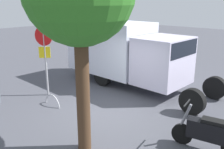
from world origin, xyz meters
TOP-DOWN VIEW (x-y plane):
  - ground_plane at (0.00, 0.00)m, footprint 60.00×60.00m
  - box_truck_near at (1.57, -2.99)m, footprint 7.19×2.44m
  - motorcycle at (-3.40, -0.09)m, footprint 1.80×0.64m
  - stop_sign at (3.02, 0.31)m, footprint 0.71×0.33m
  - bike_rack_hoop at (2.00, 0.81)m, footprint 0.85×0.05m

SIDE VIEW (x-z plane):
  - ground_plane at x=0.00m, z-range 0.00..0.00m
  - bike_rack_hoop at x=2.00m, z-range -0.43..0.43m
  - motorcycle at x=-3.40m, z-range -0.08..1.12m
  - box_truck_near at x=1.57m, z-range 0.17..2.96m
  - stop_sign at x=3.02m, z-range 0.46..3.26m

